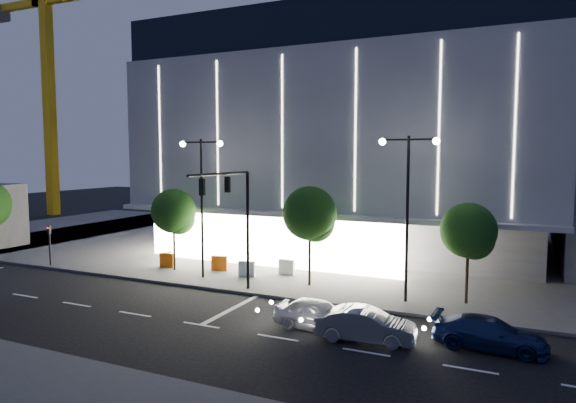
# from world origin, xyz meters

# --- Properties ---
(ground) EXTENTS (160.00, 160.00, 0.00)m
(ground) POSITION_xyz_m (0.00, 0.00, 0.00)
(ground) COLOR black
(ground) RESTS_ON ground
(sidewalk_museum) EXTENTS (70.00, 40.00, 0.15)m
(sidewalk_museum) POSITION_xyz_m (5.00, 24.00, 0.07)
(sidewalk_museum) COLOR #474747
(sidewalk_museum) RESTS_ON ground
(museum) EXTENTS (30.00, 25.80, 18.00)m
(museum) POSITION_xyz_m (2.98, 22.31, 9.27)
(museum) COLOR #4C4C51
(museum) RESTS_ON ground
(traffic_mast) EXTENTS (0.33, 5.89, 7.07)m
(traffic_mast) POSITION_xyz_m (1.00, 3.34, 5.03)
(traffic_mast) COLOR black
(traffic_mast) RESTS_ON ground
(street_lamp_west) EXTENTS (3.16, 0.36, 9.00)m
(street_lamp_west) POSITION_xyz_m (-3.00, 6.00, 5.96)
(street_lamp_west) COLOR black
(street_lamp_west) RESTS_ON ground
(street_lamp_east) EXTENTS (3.16, 0.36, 9.00)m
(street_lamp_east) POSITION_xyz_m (10.00, 6.00, 5.96)
(street_lamp_east) COLOR black
(street_lamp_east) RESTS_ON ground
(ped_signal_far) EXTENTS (0.22, 0.24, 3.00)m
(ped_signal_far) POSITION_xyz_m (-15.00, 4.50, 1.89)
(ped_signal_far) COLOR black
(ped_signal_far) RESTS_ON ground
(tower_crane) EXTENTS (32.00, 2.00, 28.50)m
(tower_crane) POSITION_xyz_m (-40.92, 28.00, 20.51)
(tower_crane) COLOR gold
(tower_crane) RESTS_ON ground
(tree_left) EXTENTS (3.02, 3.02, 5.72)m
(tree_left) POSITION_xyz_m (-5.97, 7.02, 4.03)
(tree_left) COLOR black
(tree_left) RESTS_ON ground
(tree_mid) EXTENTS (3.25, 3.25, 6.15)m
(tree_mid) POSITION_xyz_m (4.03, 7.02, 4.33)
(tree_mid) COLOR black
(tree_mid) RESTS_ON ground
(tree_right) EXTENTS (2.91, 2.91, 5.51)m
(tree_right) POSITION_xyz_m (13.03, 7.02, 3.88)
(tree_right) COLOR black
(tree_right) RESTS_ON ground
(car_lead) EXTENTS (4.36, 2.18, 1.42)m
(car_lead) POSITION_xyz_m (7.22, 0.18, 0.71)
(car_lead) COLOR #B2B5BB
(car_lead) RESTS_ON ground
(car_second) EXTENTS (4.42, 1.90, 1.42)m
(car_second) POSITION_xyz_m (9.61, -0.27, 0.71)
(car_second) COLOR #A5A7AC
(car_second) RESTS_ON ground
(car_third) EXTENTS (4.60, 2.01, 1.32)m
(car_third) POSITION_xyz_m (14.50, 0.98, 0.66)
(car_third) COLOR navy
(car_third) RESTS_ON ground
(barrier_a) EXTENTS (1.12, 0.35, 1.00)m
(barrier_a) POSITION_xyz_m (-6.97, 7.43, 0.65)
(barrier_a) COLOR orange
(barrier_a) RESTS_ON sidewalk_museum
(barrier_b) EXTENTS (1.13, 0.42, 1.00)m
(barrier_b) POSITION_xyz_m (-0.53, 7.36, 0.65)
(barrier_b) COLOR silver
(barrier_b) RESTS_ON sidewalk_museum
(barrier_c) EXTENTS (1.13, 0.55, 1.00)m
(barrier_c) POSITION_xyz_m (-3.11, 8.13, 0.65)
(barrier_c) COLOR orange
(barrier_c) RESTS_ON sidewalk_museum
(barrier_d) EXTENTS (1.11, 0.30, 1.00)m
(barrier_d) POSITION_xyz_m (1.57, 8.96, 0.65)
(barrier_d) COLOR white
(barrier_d) RESTS_ON sidewalk_museum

